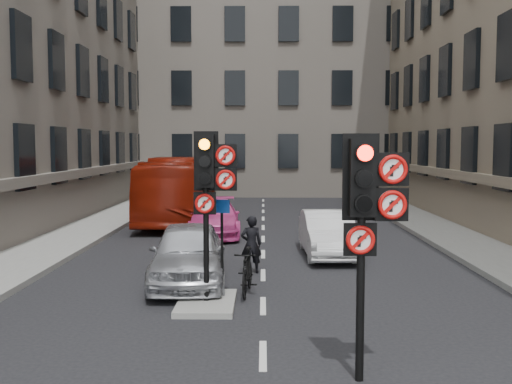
{
  "coord_description": "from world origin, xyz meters",
  "views": [
    {
      "loc": [
        0.0,
        -7.46,
        3.42
      ],
      "look_at": [
        -0.12,
        2.82,
        2.6
      ],
      "focal_mm": 42.0,
      "sensor_mm": 36.0,
      "label": 1
    }
  ],
  "objects_px": {
    "car_white": "(328,234)",
    "info_sign": "(222,234)",
    "car_silver": "(188,253)",
    "bus_red": "(180,189)",
    "signal_near": "(368,204)",
    "signal_far": "(210,179)",
    "car_pink": "(214,218)",
    "motorcycle": "(247,272)",
    "motorcyclist": "(251,244)"
  },
  "relations": [
    {
      "from": "signal_far",
      "to": "car_pink",
      "type": "distance_m",
      "value": 10.12
    },
    {
      "from": "bus_red",
      "to": "motorcycle",
      "type": "relative_size",
      "value": 5.89
    },
    {
      "from": "car_pink",
      "to": "info_sign",
      "type": "relative_size",
      "value": 2.18
    },
    {
      "from": "motorcycle",
      "to": "motorcyclist",
      "type": "xyz_separation_m",
      "value": [
        0.05,
        2.25,
        0.25
      ]
    },
    {
      "from": "signal_far",
      "to": "bus_red",
      "type": "relative_size",
      "value": 0.35
    },
    {
      "from": "bus_red",
      "to": "motorcyclist",
      "type": "bearing_deg",
      "value": -73.13
    },
    {
      "from": "car_pink",
      "to": "bus_red",
      "type": "distance_m",
      "value": 4.88
    },
    {
      "from": "car_white",
      "to": "info_sign",
      "type": "relative_size",
      "value": 1.99
    },
    {
      "from": "motorcycle",
      "to": "info_sign",
      "type": "bearing_deg",
      "value": -130.39
    },
    {
      "from": "car_silver",
      "to": "signal_near",
      "type": "bearing_deg",
      "value": -65.23
    },
    {
      "from": "motorcyclist",
      "to": "car_silver",
      "type": "bearing_deg",
      "value": 30.02
    },
    {
      "from": "motorcycle",
      "to": "bus_red",
      "type": "bearing_deg",
      "value": 108.81
    },
    {
      "from": "motorcycle",
      "to": "car_pink",
      "type": "bearing_deg",
      "value": 104.04
    },
    {
      "from": "signal_near",
      "to": "bus_red",
      "type": "height_order",
      "value": "signal_near"
    },
    {
      "from": "motorcycle",
      "to": "car_silver",
      "type": "bearing_deg",
      "value": 150.34
    },
    {
      "from": "car_pink",
      "to": "info_sign",
      "type": "bearing_deg",
      "value": -88.46
    },
    {
      "from": "car_pink",
      "to": "motorcyclist",
      "type": "distance_m",
      "value": 6.8
    },
    {
      "from": "car_white",
      "to": "car_pink",
      "type": "height_order",
      "value": "car_white"
    },
    {
      "from": "signal_near",
      "to": "car_silver",
      "type": "height_order",
      "value": "signal_near"
    },
    {
      "from": "signal_near",
      "to": "car_pink",
      "type": "bearing_deg",
      "value": 103.44
    },
    {
      "from": "car_pink",
      "to": "bus_red",
      "type": "relative_size",
      "value": 0.45
    },
    {
      "from": "car_white",
      "to": "motorcycle",
      "type": "relative_size",
      "value": 2.4
    },
    {
      "from": "car_silver",
      "to": "car_white",
      "type": "relative_size",
      "value": 1.06
    },
    {
      "from": "car_white",
      "to": "bus_red",
      "type": "xyz_separation_m",
      "value": [
        -5.71,
        8.56,
        0.74
      ]
    },
    {
      "from": "signal_near",
      "to": "signal_far",
      "type": "relative_size",
      "value": 1.0
    },
    {
      "from": "car_pink",
      "to": "motorcycle",
      "type": "height_order",
      "value": "car_pink"
    },
    {
      "from": "bus_red",
      "to": "car_white",
      "type": "bearing_deg",
      "value": -56.56
    },
    {
      "from": "bus_red",
      "to": "motorcycle",
      "type": "bearing_deg",
      "value": -76.09
    },
    {
      "from": "car_white",
      "to": "signal_far",
      "type": "bearing_deg",
      "value": -119.95
    },
    {
      "from": "motorcyclist",
      "to": "car_pink",
      "type": "bearing_deg",
      "value": -86.7
    },
    {
      "from": "car_pink",
      "to": "car_white",
      "type": "bearing_deg",
      "value": -51.32
    },
    {
      "from": "car_silver",
      "to": "motorcycle",
      "type": "height_order",
      "value": "car_silver"
    },
    {
      "from": "car_silver",
      "to": "bus_red",
      "type": "distance_m",
      "value": 12.48
    },
    {
      "from": "motorcycle",
      "to": "motorcyclist",
      "type": "distance_m",
      "value": 2.27
    },
    {
      "from": "signal_near",
      "to": "car_silver",
      "type": "relative_size",
      "value": 0.81
    },
    {
      "from": "car_white",
      "to": "bus_red",
      "type": "relative_size",
      "value": 0.41
    },
    {
      "from": "car_white",
      "to": "motorcyclist",
      "type": "height_order",
      "value": "motorcyclist"
    },
    {
      "from": "signal_far",
      "to": "motorcyclist",
      "type": "height_order",
      "value": "signal_far"
    },
    {
      "from": "car_silver",
      "to": "motorcycle",
      "type": "bearing_deg",
      "value": -38.42
    },
    {
      "from": "signal_far",
      "to": "bus_red",
      "type": "height_order",
      "value": "signal_far"
    },
    {
      "from": "car_pink",
      "to": "motorcyclist",
      "type": "relative_size",
      "value": 2.98
    },
    {
      "from": "motorcyclist",
      "to": "info_sign",
      "type": "xyz_separation_m",
      "value": [
        -0.58,
        -2.79,
        0.71
      ]
    },
    {
      "from": "car_white",
      "to": "info_sign",
      "type": "xyz_separation_m",
      "value": [
        -2.89,
        -5.29,
        0.79
      ]
    },
    {
      "from": "signal_far",
      "to": "car_silver",
      "type": "height_order",
      "value": "signal_far"
    },
    {
      "from": "signal_far",
      "to": "car_silver",
      "type": "relative_size",
      "value": 0.81
    },
    {
      "from": "signal_far",
      "to": "car_white",
      "type": "distance_m",
      "value": 6.84
    },
    {
      "from": "signal_near",
      "to": "info_sign",
      "type": "distance_m",
      "value": 5.19
    },
    {
      "from": "car_pink",
      "to": "motorcycle",
      "type": "distance_m",
      "value": 9.0
    },
    {
      "from": "car_silver",
      "to": "motorcyclist",
      "type": "xyz_separation_m",
      "value": [
        1.51,
        1.25,
        0.01
      ]
    },
    {
      "from": "bus_red",
      "to": "info_sign",
      "type": "relative_size",
      "value": 4.87
    }
  ]
}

